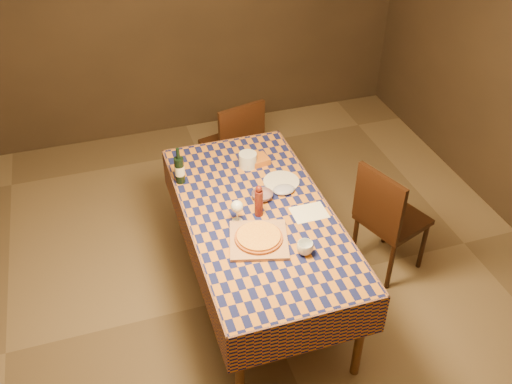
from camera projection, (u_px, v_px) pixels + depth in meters
room at (259, 137)px, 3.37m from camera, size 5.00×5.10×2.70m
dining_table at (258, 221)px, 3.77m from camera, size 0.94×1.84×0.77m
cutting_board at (259, 240)px, 3.49m from camera, size 0.43×0.43×0.02m
pizza at (259, 237)px, 3.48m from camera, size 0.35×0.35×0.03m
pepper_mill at (259, 202)px, 3.64m from camera, size 0.06×0.06×0.23m
bowl at (262, 196)px, 3.83m from camera, size 0.19×0.19×0.05m
wine_glass at (237, 207)px, 3.58m from camera, size 0.09×0.09×0.16m
wine_bottle at (179, 170)px, 3.93m from camera, size 0.08×0.08×0.28m
deli_tub at (248, 160)px, 4.11m from camera, size 0.16×0.16×0.11m
takeout_container at (256, 161)px, 4.16m from camera, size 0.20×0.15×0.05m
white_plate at (281, 182)px, 3.98m from camera, size 0.32×0.32×0.01m
tumbler at (305, 248)px, 3.40m from camera, size 0.11×0.11×0.08m
flour_patch at (309, 213)px, 3.72m from camera, size 0.23×0.18×0.00m
flour_bag at (284, 190)px, 3.88m from camera, size 0.18×0.16×0.04m
chair_far at (235, 143)px, 4.84m from camera, size 0.51×0.52×0.93m
chair_right at (387, 216)px, 4.08m from camera, size 0.54×0.54×0.93m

